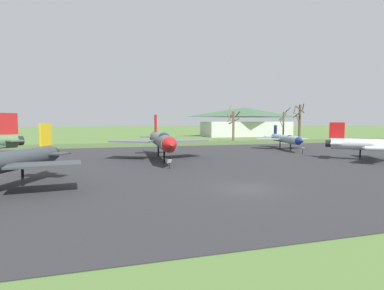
% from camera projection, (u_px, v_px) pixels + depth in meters
% --- Properties ---
extents(ground_plane, '(600.00, 600.00, 0.00)m').
position_uv_depth(ground_plane, '(246.00, 189.00, 21.66)').
color(ground_plane, '#4C6B33').
extents(asphalt_apron, '(81.53, 47.43, 0.05)m').
position_uv_depth(asphalt_apron, '(192.00, 163.00, 35.29)').
color(asphalt_apron, '#28282B').
rests_on(asphalt_apron, ground).
extents(grass_verge_strip, '(141.53, 12.00, 0.06)m').
position_uv_depth(grass_verge_strip, '(153.00, 144.00, 63.77)').
color(grass_verge_strip, '#40552C').
rests_on(grass_verge_strip, ground).
extents(jet_fighter_front_left, '(12.94, 17.63, 5.80)m').
position_uv_depth(jet_fighter_front_left, '(161.00, 140.00, 37.84)').
color(jet_fighter_front_left, '#565B60').
rests_on(jet_fighter_front_left, ground).
extents(info_placard_front_left, '(0.49, 0.32, 1.02)m').
position_uv_depth(info_placard_front_left, '(169.00, 163.00, 30.53)').
color(info_placard_front_left, black).
rests_on(info_placard_front_left, ground).
extents(jet_fighter_rear_center, '(9.24, 13.76, 4.15)m').
position_uv_depth(jet_fighter_rear_center, '(286.00, 139.00, 51.50)').
color(jet_fighter_rear_center, '#8EA3B2').
rests_on(jet_fighter_rear_center, ground).
extents(info_placard_rear_center, '(0.53, 0.31, 0.97)m').
position_uv_depth(info_placard_rear_center, '(303.00, 150.00, 44.77)').
color(info_placard_rear_center, black).
rests_on(info_placard_rear_center, ground).
extents(bare_tree_far_left, '(3.66, 3.19, 8.84)m').
position_uv_depth(bare_tree_far_left, '(233.00, 123.00, 76.11)').
color(bare_tree_far_left, brown).
rests_on(bare_tree_far_left, ground).
extents(bare_tree_left_of_center, '(2.44, 2.48, 8.66)m').
position_uv_depth(bare_tree_left_of_center, '(283.00, 124.00, 79.04)').
color(bare_tree_left_of_center, brown).
rests_on(bare_tree_left_of_center, ground).
extents(bare_tree_center, '(2.99, 3.41, 9.28)m').
position_uv_depth(bare_tree_center, '(299.00, 120.00, 74.70)').
color(bare_tree_center, brown).
rests_on(bare_tree_center, ground).
extents(visitor_building, '(29.57, 15.84, 9.50)m').
position_uv_depth(visitor_building, '(245.00, 122.00, 101.14)').
color(visitor_building, beige).
rests_on(visitor_building, ground).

